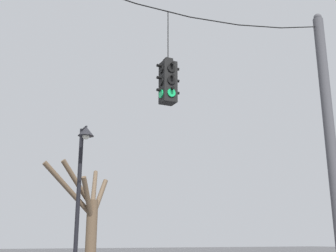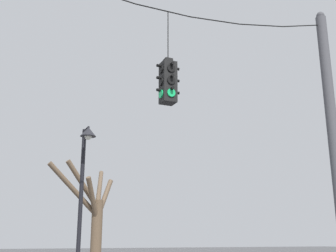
% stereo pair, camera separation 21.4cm
% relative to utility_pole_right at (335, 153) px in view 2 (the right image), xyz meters
% --- Properties ---
extents(utility_pole_right, '(0.30, 0.30, 8.69)m').
position_rel_utility_pole_right_xyz_m(utility_pole_right, '(0.00, 0.00, 0.00)').
color(utility_pole_right, '#4C4C51').
rests_on(utility_pole_right, ground_plane).
extents(span_wire, '(10.37, 0.03, 0.79)m').
position_rel_utility_pole_right_xyz_m(span_wire, '(-5.18, 0.00, 3.42)').
color(span_wire, black).
extents(traffic_light_near_left_pole, '(0.58, 0.58, 2.39)m').
position_rel_utility_pole_right_xyz_m(traffic_light_near_left_pole, '(-5.07, -0.00, 1.29)').
color(traffic_light_near_left_pole, black).
extents(street_lamp, '(0.46, 0.79, 5.20)m').
position_rel_utility_pole_right_xyz_m(street_lamp, '(-6.19, 3.40, -0.59)').
color(street_lamp, black).
rests_on(street_lamp, ground_plane).
extents(bare_tree, '(3.34, 4.07, 5.41)m').
position_rel_utility_pole_right_xyz_m(bare_tree, '(-4.30, 9.45, -1.56)').
color(bare_tree, brown).
rests_on(bare_tree, ground_plane).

